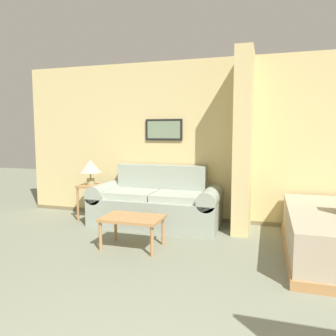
% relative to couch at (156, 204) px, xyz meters
% --- Properties ---
extents(wall_back, '(7.43, 0.16, 2.60)m').
position_rel_couch_xyz_m(wall_back, '(1.14, 0.48, 0.97)').
color(wall_back, '#DBC484').
rests_on(wall_back, ground_plane).
extents(wall_partition_pillar, '(0.24, 0.71, 2.60)m').
position_rel_couch_xyz_m(wall_partition_pillar, '(1.32, 0.07, 0.97)').
color(wall_partition_pillar, '#DBC484').
rests_on(wall_partition_pillar, ground_plane).
extents(couch, '(2.02, 0.84, 0.91)m').
position_rel_couch_xyz_m(couch, '(0.00, 0.00, 0.00)').
color(couch, '#99A393').
rests_on(couch, ground_plane).
extents(coffee_table, '(0.75, 0.50, 0.40)m').
position_rel_couch_xyz_m(coffee_table, '(0.07, -1.10, 0.02)').
color(coffee_table, '#B27F4C').
rests_on(coffee_table, ground_plane).
extents(side_table, '(0.37, 0.37, 0.58)m').
position_rel_couch_xyz_m(side_table, '(-1.13, -0.04, 0.13)').
color(side_table, '#B27F4C').
rests_on(side_table, ground_plane).
extents(table_lamp, '(0.37, 0.37, 0.41)m').
position_rel_couch_xyz_m(table_lamp, '(-1.13, -0.04, 0.55)').
color(table_lamp, tan).
rests_on(table_lamp, side_table).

